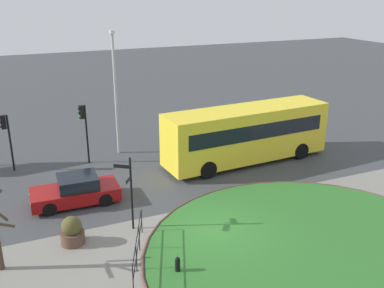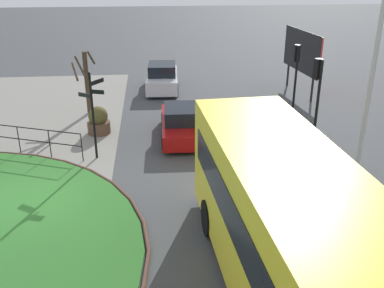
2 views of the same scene
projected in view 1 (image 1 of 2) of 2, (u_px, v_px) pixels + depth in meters
The scene contains 13 objects.
ground at pixel (213, 232), 19.03m from camera, with size 120.00×120.00×0.00m, color #3D3F42.
sidewalk_paving at pixel (234, 254), 17.44m from camera, with size 32.00×8.33×0.02m, color gray.
grass_island at pixel (319, 255), 17.26m from camera, with size 13.60×13.60×0.10m, color #2D6B28.
grass_kerb_ring at pixel (319, 255), 17.26m from camera, with size 13.91×13.91×0.11m, color brown.
signpost_directional at pixel (130, 188), 18.64m from camera, with size 0.79×0.99×3.35m.
bollard_foreground at pixel (178, 265), 16.18m from camera, with size 0.19×0.19×0.68m.
railing_grass_edge at pixel (138, 244), 16.80m from camera, with size 1.53×3.84×1.13m.
bus_yellow at pixel (247, 133), 26.18m from camera, with size 10.31×3.12×3.32m.
car_near_lane at pixel (76, 191), 21.42m from camera, with size 4.22×2.04×1.39m.
traffic_light_near at pixel (83, 121), 25.65m from camera, with size 0.48×0.32×3.56m.
traffic_light_far at pixel (6, 130), 24.58m from camera, with size 0.49×0.28×3.31m.
lamppost_tall at pixel (115, 89), 26.81m from camera, with size 0.32×0.32×7.62m.
planter_near_signpost at pixel (72, 232), 17.99m from camera, with size 0.98×0.98×1.22m.
Camera 1 is at (-7.48, -14.93, 9.93)m, focal length 41.34 mm.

